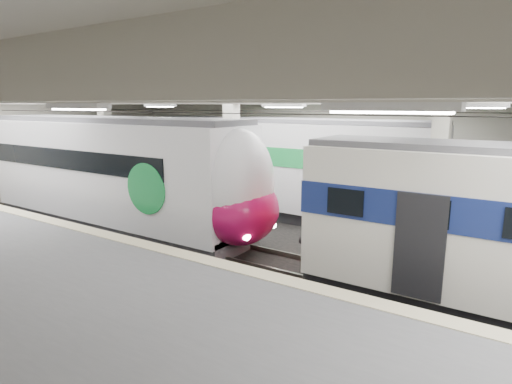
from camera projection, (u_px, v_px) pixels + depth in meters
The scene contains 3 objects.
station_hall at pixel (217, 167), 12.07m from camera, with size 36.00×24.00×5.75m.
modern_emu at pixel (133, 177), 16.72m from camera, with size 13.96×2.88×4.50m.
far_train at pixel (281, 166), 19.31m from camera, with size 13.80×3.30×4.39m.
Camera 1 is at (7.50, -11.13, 4.97)m, focal length 30.00 mm.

